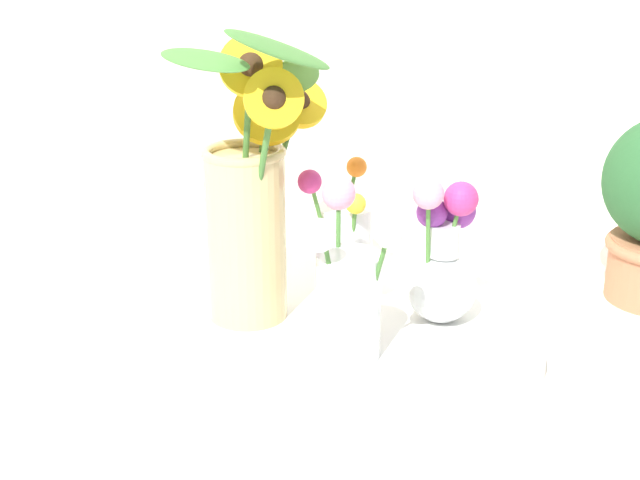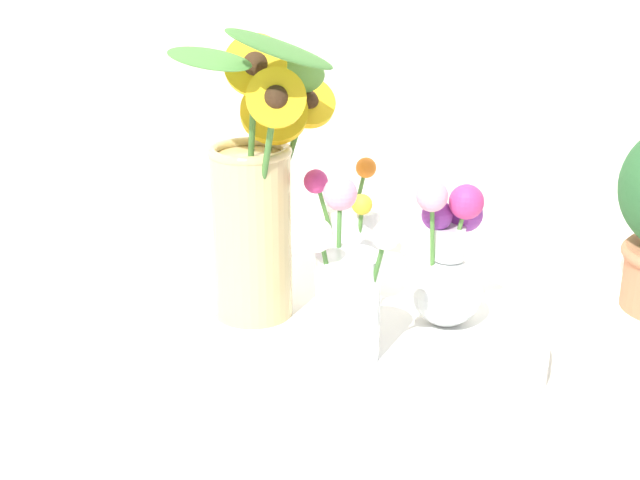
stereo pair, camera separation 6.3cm
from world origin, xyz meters
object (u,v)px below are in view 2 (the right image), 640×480
Objects in this scene: vase_small_center at (343,292)px; vase_small_back at (348,246)px; mason_jar_sunflowers at (253,202)px; vase_bulb_right at (445,266)px; serving_tray at (320,335)px.

vase_small_center reaches higher than vase_small_back.
mason_jar_sunflowers is 1.96× the size of vase_bulb_right.
vase_bulb_right is (0.14, 0.01, 0.08)m from serving_tray.
vase_bulb_right is (0.22, -0.03, -0.07)m from mason_jar_sunflowers.
serving_tray is 0.17m from vase_bulb_right.
vase_small_back is (0.01, 0.16, -0.01)m from vase_small_center.
serving_tray is at bearing 108.20° from vase_small_center.
vase_bulb_right reaches higher than serving_tray.
mason_jar_sunflowers is at bearing 154.74° from serving_tray.
vase_small_center is (0.02, -0.07, 0.09)m from serving_tray.
vase_small_center reaches higher than vase_bulb_right.
vase_small_center is (0.10, -0.11, -0.06)m from mason_jar_sunflowers.
serving_tray is 2.83× the size of vase_bulb_right.
serving_tray is 2.93× the size of vase_small_back.
vase_bulb_right is at bearing -7.10° from mason_jar_sunflowers.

